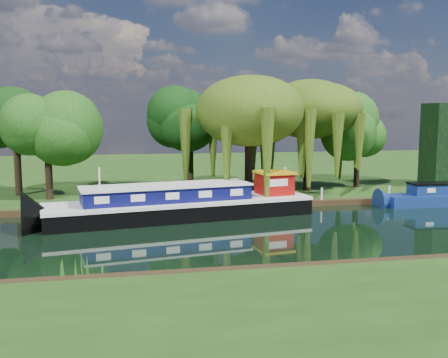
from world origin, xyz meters
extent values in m
plane|color=black|center=(0.00, 0.00, 0.00)|extent=(120.00, 120.00, 0.00)
cube|color=#1E390F|center=(0.00, 34.00, 0.23)|extent=(120.00, 52.00, 0.45)
cube|color=black|center=(-8.80, 5.42, 0.47)|extent=(19.29, 7.29, 1.26)
cube|color=silver|center=(-8.80, 5.42, 1.20)|extent=(19.41, 7.39, 0.23)
cube|color=#0C0E48|center=(-9.83, 5.24, 1.83)|extent=(12.03, 4.93, 1.00)
cube|color=silver|center=(-9.83, 5.24, 2.39)|extent=(12.27, 5.18, 0.13)
cube|color=maroon|center=(-1.57, 6.65, 2.12)|extent=(2.66, 2.66, 1.57)
cube|color=#C6950D|center=(-1.57, 6.65, 2.99)|extent=(2.96, 2.96, 0.17)
cylinder|color=silver|center=(-14.37, 4.47, 2.59)|extent=(0.10, 0.10, 2.51)
cube|color=silver|center=(11.17, 5.78, 1.36)|extent=(0.69, 0.08, 0.37)
imported|color=maroon|center=(-7.51, 4.96, 0.00)|extent=(3.26, 2.50, 0.63)
cylinder|color=black|center=(-2.42, 11.34, 3.35)|extent=(0.75, 0.75, 5.79)
ellipsoid|color=#31490F|center=(-2.42, 11.34, 7.53)|extent=(8.09, 8.09, 5.23)
cylinder|color=black|center=(3.62, 13.51, 3.22)|extent=(0.78, 0.78, 5.54)
ellipsoid|color=#31490F|center=(3.62, 13.51, 7.22)|extent=(7.57, 7.57, 4.89)
cylinder|color=black|center=(-18.87, 12.89, 3.69)|extent=(0.63, 0.63, 6.47)
ellipsoid|color=#154912|center=(-18.87, 12.89, 6.34)|extent=(5.30, 5.30, 5.30)
cylinder|color=black|center=(-21.78, 15.51, 3.66)|extent=(0.53, 0.53, 6.43)
ellipsoid|color=black|center=(-21.78, 15.51, 6.29)|extent=(4.94, 4.94, 4.94)
cylinder|color=black|center=(-6.66, 17.48, 3.78)|extent=(0.61, 0.61, 6.66)
ellipsoid|color=black|center=(-6.66, 17.48, 6.51)|extent=(5.33, 5.33, 5.33)
cylinder|color=black|center=(9.01, 14.62, 3.40)|extent=(0.58, 0.58, 5.90)
ellipsoid|color=#154912|center=(9.01, 14.62, 5.82)|extent=(4.72, 4.72, 4.72)
cylinder|color=silver|center=(0.50, 10.50, 1.55)|extent=(0.10, 0.10, 2.20)
sphere|color=white|center=(0.50, 10.50, 2.83)|extent=(0.36, 0.36, 0.36)
cylinder|color=silver|center=(-10.00, 8.40, 0.95)|extent=(0.16, 0.16, 1.00)
cylinder|color=silver|center=(-4.00, 8.40, 0.95)|extent=(0.16, 0.16, 1.00)
cylinder|color=silver|center=(3.00, 8.40, 0.95)|extent=(0.16, 0.16, 1.00)
cylinder|color=silver|center=(9.00, 8.40, 0.95)|extent=(0.16, 0.16, 1.00)
cone|color=#1D4E14|center=(-15.00, -7.60, 0.55)|extent=(1.20, 1.20, 1.10)
camera|label=1|loc=(-12.41, -29.57, 7.30)|focal=40.00mm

